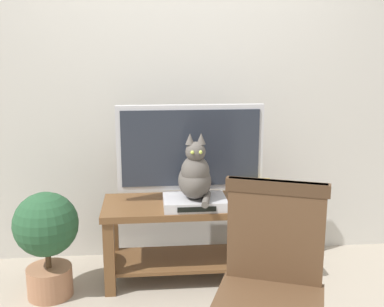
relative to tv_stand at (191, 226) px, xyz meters
The scene contains 8 objects.
back_wall 1.13m from the tv_stand, 97.00° to the left, with size 7.00×0.12×2.80m, color beige.
tv_stand is the anchor object (origin of this frame).
tv 0.52m from the tv_stand, 89.98° to the left, with size 0.99×0.20×0.66m.
media_box 0.22m from the tv_stand, 81.44° to the right, with size 0.41×0.29×0.06m.
cat 0.41m from the tv_stand, 82.20° to the right, with size 0.22×0.38×0.44m.
wooden_chair 1.22m from the tv_stand, 78.15° to the right, with size 0.60×0.60×1.00m.
book_stack 0.52m from the tv_stand, ahead, with size 0.22×0.20×0.14m.
potted_plant 0.95m from the tv_stand, 169.67° to the right, with size 0.41×0.41×0.70m.
Camera 1 is at (-0.23, -2.47, 1.60)m, focal length 44.86 mm.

